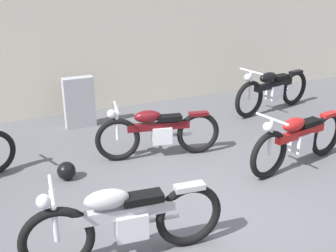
{
  "coord_description": "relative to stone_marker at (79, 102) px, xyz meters",
  "views": [
    {
      "loc": [
        -2.49,
        -3.98,
        2.92
      ],
      "look_at": [
        0.03,
        1.57,
        0.55
      ],
      "focal_mm": 44.5,
      "sensor_mm": 36.0,
      "label": 1
    }
  ],
  "objects": [
    {
      "name": "motorcycle_silver",
      "position": [
        -0.48,
        -4.02,
        -0.02
      ],
      "size": [
        2.14,
        0.6,
        0.96
      ],
      "rotation": [
        0.0,
        0.0,
        3.04
      ],
      "color": "black",
      "rests_on": "ground_plane"
    },
    {
      "name": "motorcycle_maroon",
      "position": [
        0.82,
        -1.86,
        -0.05
      ],
      "size": [
        2.0,
        0.67,
        0.91
      ],
      "rotation": [
        0.0,
        0.0,
        2.93
      ],
      "color": "black",
      "rests_on": "ground_plane"
    },
    {
      "name": "motorcycle_red",
      "position": [
        2.64,
        -3.05,
        -0.04
      ],
      "size": [
        2.05,
        0.67,
        0.93
      ],
      "rotation": [
        0.0,
        0.0,
        3.33
      ],
      "color": "black",
      "rests_on": "ground_plane"
    },
    {
      "name": "helmet",
      "position": [
        -0.69,
        -2.02,
        -0.35
      ],
      "size": [
        0.27,
        0.27,
        0.27
      ],
      "primitive_type": "sphere",
      "color": "black",
      "rests_on": "ground_plane"
    },
    {
      "name": "motorcycle_black",
      "position": [
        3.91,
        -0.76,
        -0.02
      ],
      "size": [
        2.15,
        0.72,
        0.98
      ],
      "rotation": [
        0.0,
        0.0,
        3.34
      ],
      "color": "black",
      "rests_on": "ground_plane"
    },
    {
      "name": "ground_plane",
      "position": [
        0.92,
        -3.54,
        -0.48
      ],
      "size": [
        40.0,
        40.0,
        0.0
      ],
      "primitive_type": "plane",
      "color": "#56565B"
    },
    {
      "name": "building_wall",
      "position": [
        0.92,
        0.99,
        1.11
      ],
      "size": [
        18.0,
        0.3,
        3.19
      ],
      "primitive_type": "cube",
      "color": "beige",
      "rests_on": "ground_plane"
    },
    {
      "name": "stone_marker",
      "position": [
        0.0,
        0.0,
        0.0
      ],
      "size": [
        0.57,
        0.2,
        0.97
      ],
      "primitive_type": "cube",
      "rotation": [
        0.0,
        0.0,
        0.0
      ],
      "color": "#9E9EA3",
      "rests_on": "ground_plane"
    }
  ]
}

